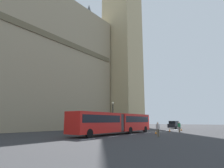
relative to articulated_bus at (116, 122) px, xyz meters
The scene contains 10 objects.
ground_plane 9.49m from the articulated_bus, 12.34° to the right, with size 160.00×160.00×0.00m, color #333335.
lane_centre_marking 6.50m from the articulated_bus, 18.56° to the right, with size 29.80×0.16×0.01m.
articulated_bus is the anchor object (origin of this frame).
sedan_lead 25.46m from the articulated_bus, ahead, with size 4.40×1.86×1.85m.
traffic_cone_west 5.98m from the articulated_bus, 47.78° to the right, with size 0.36×0.36×0.58m.
traffic_cone_middle 12.10m from the articulated_bus, 17.49° to the right, with size 0.36×0.36×0.58m.
traffic_cone_east 16.49m from the articulated_bus, 15.39° to the right, with size 0.36×0.36×0.58m.
street_lamp 7.29m from the articulated_bus, 38.97° to the left, with size 0.44×0.44×5.27m.
pedestrian_near_cones 6.43m from the articulated_bus, 91.90° to the right, with size 0.41×0.47×1.69m.
pedestrian_by_kerb 11.65m from the articulated_bus, 29.74° to the right, with size 0.36×0.44×1.69m.
Camera 1 is at (-31.96, -13.96, 1.84)m, focal length 30.96 mm.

